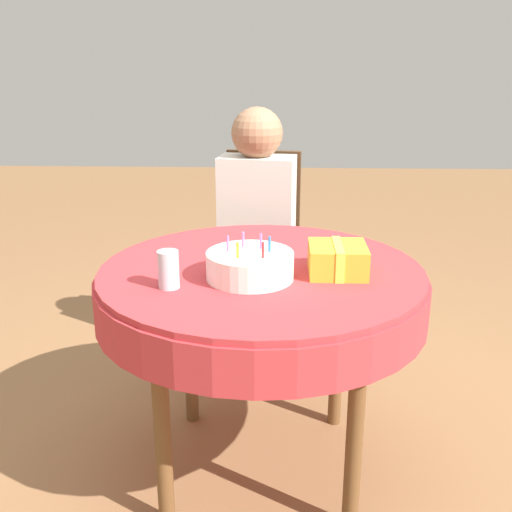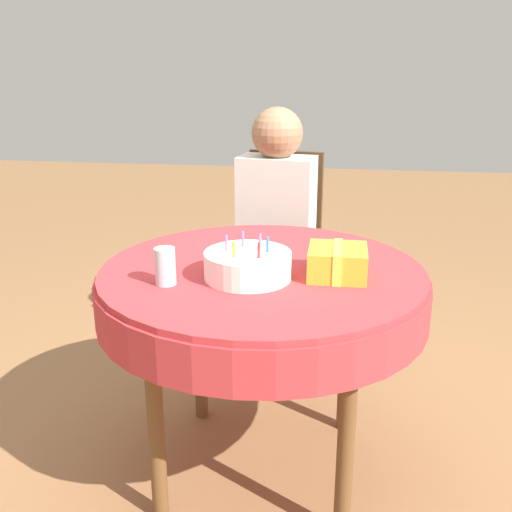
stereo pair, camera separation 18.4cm
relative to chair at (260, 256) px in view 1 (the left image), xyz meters
name	(u,v)px [view 1 (the left image)]	position (x,y,z in m)	size (l,w,h in m)	color
ground_plane	(261,466)	(0.03, -0.86, -0.50)	(12.00, 12.00, 0.00)	#8C603D
dining_table	(261,295)	(0.03, -0.86, 0.15)	(1.04, 1.04, 0.74)	#BC3338
chair	(260,256)	(0.00, 0.00, 0.00)	(0.43, 0.43, 0.97)	#4C331E
person	(256,217)	(-0.01, -0.10, 0.21)	(0.35, 0.31, 1.18)	#9E7051
birthday_cake	(250,265)	(0.00, -0.95, 0.28)	(0.26, 0.26, 0.13)	white
drinking_glass	(168,269)	(-0.23, -1.03, 0.30)	(0.06, 0.06, 0.11)	silver
gift_box	(337,259)	(0.27, -0.89, 0.29)	(0.17, 0.18, 0.10)	gold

